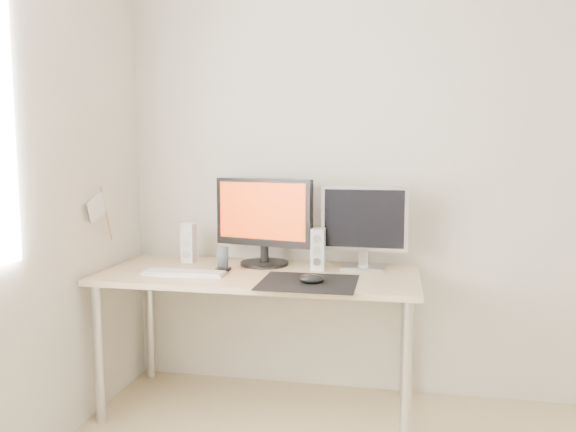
{
  "coord_description": "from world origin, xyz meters",
  "views": [
    {
      "loc": [
        -0.25,
        -1.34,
        1.33
      ],
      "look_at": [
        -0.8,
        1.46,
        1.01
      ],
      "focal_mm": 35.0,
      "sensor_mm": 36.0,
      "label": 1
    }
  ],
  "objects": [
    {
      "name": "wall_back",
      "position": [
        0.0,
        1.75,
        1.25
      ],
      "size": [
        3.5,
        0.0,
        3.5
      ],
      "primitive_type": "plane",
      "rotation": [
        1.57,
        0.0,
        0.0
      ],
      "color": "white",
      "rests_on": "ground"
    },
    {
      "name": "mousepad",
      "position": [
        -0.65,
        1.19,
        0.73
      ],
      "size": [
        0.45,
        0.4,
        0.0
      ],
      "primitive_type": "cube",
      "color": "black",
      "rests_on": "desk"
    },
    {
      "name": "mouse",
      "position": [
        -0.63,
        1.16,
        0.75
      ],
      "size": [
        0.12,
        0.07,
        0.04
      ],
      "primitive_type": "ellipsoid",
      "color": "black",
      "rests_on": "mousepad"
    },
    {
      "name": "desk",
      "position": [
        -0.93,
        1.38,
        0.65
      ],
      "size": [
        1.6,
        0.7,
        0.73
      ],
      "color": "#D1B587",
      "rests_on": "ground"
    },
    {
      "name": "main_monitor",
      "position": [
        -0.95,
        1.55,
        0.98
      ],
      "size": [
        0.55,
        0.31,
        0.47
      ],
      "color": "black",
      "rests_on": "desk"
    },
    {
      "name": "second_monitor",
      "position": [
        -0.41,
        1.56,
        0.97
      ],
      "size": [
        0.45,
        0.17,
        0.43
      ],
      "color": "#B9B9BB",
      "rests_on": "desk"
    },
    {
      "name": "speaker_left",
      "position": [
        -1.37,
        1.56,
        0.84
      ],
      "size": [
        0.07,
        0.08,
        0.21
      ],
      "color": "white",
      "rests_on": "desk"
    },
    {
      "name": "speaker_right",
      "position": [
        -0.64,
        1.49,
        0.84
      ],
      "size": [
        0.07,
        0.08,
        0.21
      ],
      "color": "white",
      "rests_on": "desk"
    },
    {
      "name": "keyboard",
      "position": [
        -1.29,
        1.26,
        0.74
      ],
      "size": [
        0.42,
        0.12,
        0.02
      ],
      "color": "silver",
      "rests_on": "desk"
    },
    {
      "name": "phone_dock",
      "position": [
        -1.12,
        1.38,
        0.77
      ],
      "size": [
        0.07,
        0.06,
        0.12
      ],
      "color": "black",
      "rests_on": "desk"
    },
    {
      "name": "pennant",
      "position": [
        -1.72,
        1.24,
        1.05
      ],
      "size": [
        0.01,
        0.23,
        0.29
      ],
      "color": "#A57F54",
      "rests_on": "wall_left"
    }
  ]
}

